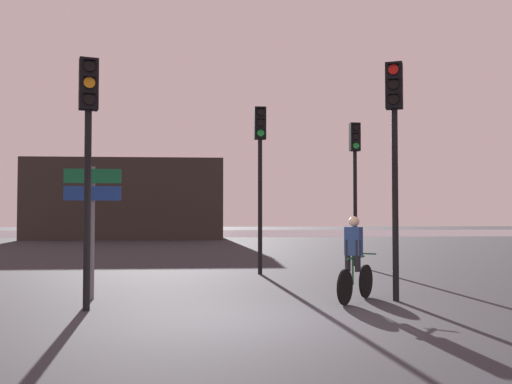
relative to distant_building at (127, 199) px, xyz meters
name	(u,v)px	position (x,y,z in m)	size (l,w,h in m)	color
ground_plane	(247,320)	(6.24, -28.36, -2.56)	(120.00, 120.00, 0.00)	#28282D
water_strip	(221,233)	(6.24, 10.00, -2.56)	(80.00, 16.00, 0.01)	slate
distant_building	(127,199)	(0.00, 0.00, 0.00)	(12.45, 4.00, 5.12)	#2D2823
traffic_light_center	(260,158)	(6.98, -21.67, 0.65)	(0.33, 0.34, 4.63)	black
traffic_light_near_right	(395,135)	(9.20, -26.60, 0.63)	(0.39, 0.41, 4.60)	black
traffic_light_near_left	(88,135)	(3.53, -27.30, 0.49)	(0.38, 0.40, 4.38)	black
traffic_light_far_right	(355,167)	(10.18, -19.55, 0.60)	(0.33, 0.35, 4.55)	black
direction_sign_post	(93,207)	(3.34, -25.98, -0.76)	(1.10, 0.13, 2.60)	slate
cyclist	(354,258)	(8.39, -26.65, -1.74)	(1.04, 1.41, 1.62)	black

